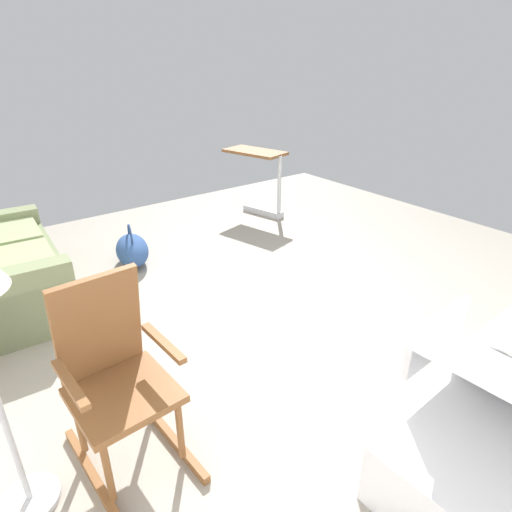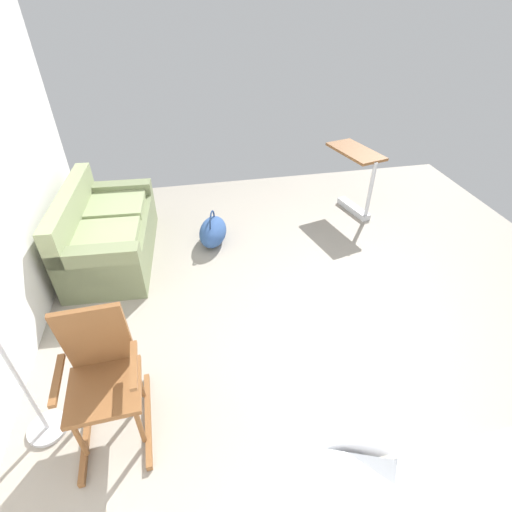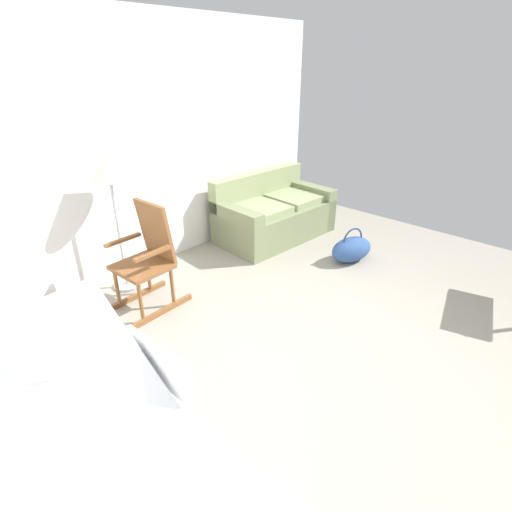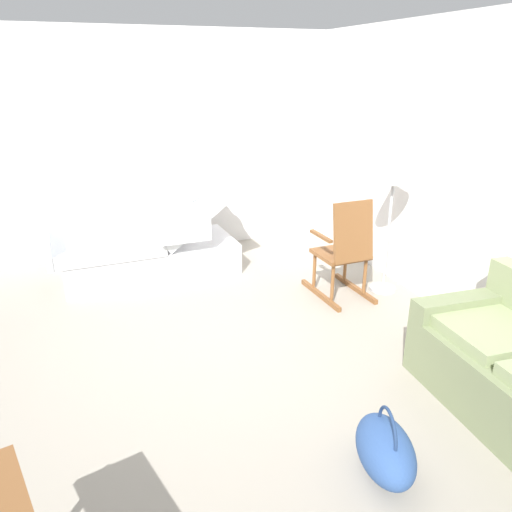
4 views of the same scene
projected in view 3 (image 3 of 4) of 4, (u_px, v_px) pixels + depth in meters
name	position (u px, v px, depth m)	size (l,w,h in m)	color
ground_plane	(317.00, 347.00, 3.41)	(6.60, 6.60, 0.00)	gray
back_wall	(141.00, 149.00, 4.30)	(5.48, 0.10, 2.70)	white
hospital_bed	(122.00, 498.00, 1.92)	(1.08, 2.10, 1.16)	silver
couch	(274.00, 215.00, 5.43)	(1.65, 0.94, 0.85)	#737D57
rocking_chair	(148.00, 259.00, 3.81)	(0.78, 0.52, 1.05)	brown
floor_lamp	(109.00, 175.00, 3.79)	(0.34, 0.34, 1.48)	#B2B5BA
duffel_bag	(351.00, 249.00, 4.82)	(0.63, 0.46, 0.43)	#2D4C84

